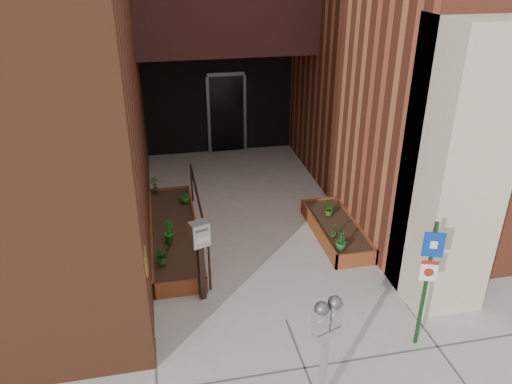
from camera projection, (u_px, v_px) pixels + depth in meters
ground at (286, 320)px, 7.71m from camera, size 80.00×80.00×0.00m
planter_left at (174, 234)px, 9.74m from camera, size 0.90×3.60×0.30m
planter_right at (336, 230)px, 9.87m from camera, size 0.80×2.20×0.30m
handrail at (198, 205)px, 9.51m from camera, size 0.04×3.34×0.90m
parking_meter at (327, 326)px, 5.73m from camera, size 0.38×0.25×1.65m
sign_post at (428, 273)px, 6.72m from camera, size 0.27×0.11×2.02m
payment_dropbox at (200, 245)px, 7.74m from camera, size 0.33×0.29×1.42m
shrub_left_a at (162, 255)px, 8.50m from camera, size 0.39×0.39×0.32m
shrub_left_b at (168, 232)px, 9.10m from camera, size 0.28×0.28×0.41m
shrub_left_c at (185, 194)px, 10.52m from camera, size 0.28×0.28×0.37m
shrub_left_d at (155, 185)px, 10.93m from camera, size 0.28×0.28×0.37m
shrub_right_a at (341, 241)px, 8.88m from camera, size 0.21×0.21×0.35m
shrub_right_b at (334, 230)px, 9.23m from camera, size 0.19×0.19×0.34m
shrub_right_c at (329, 209)px, 10.01m from camera, size 0.37×0.37×0.30m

